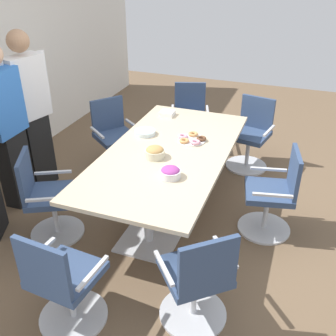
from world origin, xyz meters
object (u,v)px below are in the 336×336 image
at_px(office_chair_6, 274,197).
at_px(plate_stack, 145,132).
at_px(office_chair_0, 251,137).
at_px(office_chair_4, 63,285).
at_px(person_standing_2, 30,109).
at_px(office_chair_2, 114,139).
at_px(person_standing_1, 6,126).
at_px(office_chair_3, 47,201).
at_px(donut_platter, 191,139).
at_px(office_chair_1, 190,120).
at_px(conference_table, 168,162).
at_px(office_chair_5, 197,282).
at_px(snack_bowl_cookies, 155,152).
at_px(napkin_pile, 167,113).
at_px(snack_bowl_candy_mix, 170,172).

height_order(office_chair_6, plate_stack, office_chair_6).
xyz_separation_m(office_chair_0, office_chair_4, (-3.04, 0.85, 0.00)).
bearing_deg(plate_stack, person_standing_2, 101.57).
relative_size(office_chair_2, person_standing_1, 0.51).
xyz_separation_m(office_chair_3, donut_platter, (1.10, -1.13, 0.36)).
distance_m(office_chair_3, office_chair_6, 2.24).
height_order(person_standing_2, donut_platter, person_standing_2).
distance_m(office_chair_1, person_standing_1, 2.52).
relative_size(office_chair_6, person_standing_2, 0.49).
bearing_deg(person_standing_2, conference_table, 102.27).
relative_size(office_chair_5, donut_platter, 2.90).
height_order(person_standing_1, person_standing_2, person_standing_2).
height_order(office_chair_3, snack_bowl_cookies, office_chair_3).
distance_m(office_chair_2, snack_bowl_cookies, 1.34).
bearing_deg(napkin_pile, person_standing_1, 134.54).
height_order(person_standing_1, snack_bowl_cookies, person_standing_1).
distance_m(conference_table, office_chair_2, 1.25).
relative_size(office_chair_0, office_chair_2, 1.00).
relative_size(conference_table, snack_bowl_candy_mix, 12.32).
xyz_separation_m(office_chair_5, snack_bowl_candy_mix, (0.82, 0.51, 0.39)).
bearing_deg(office_chair_5, napkin_pile, 74.97).
xyz_separation_m(snack_bowl_cookies, plate_stack, (0.47, 0.31, -0.03)).
bearing_deg(office_chair_5, office_chair_6, 33.47).
distance_m(office_chair_0, napkin_pile, 1.15).
distance_m(office_chair_3, napkin_pile, 1.84).
bearing_deg(napkin_pile, office_chair_4, -177.12).
bearing_deg(office_chair_0, snack_bowl_cookies, 76.72).
bearing_deg(office_chair_0, office_chair_1, -5.21).
distance_m(office_chair_0, office_chair_1, 0.96).
relative_size(conference_table, napkin_pile, 14.82).
bearing_deg(office_chair_6, office_chair_4, 130.65).
bearing_deg(donut_platter, person_standing_1, 111.41).
height_order(donut_platter, napkin_pile, napkin_pile).
height_order(person_standing_1, donut_platter, person_standing_1).
xyz_separation_m(conference_table, snack_bowl_cookies, (-0.17, 0.08, 0.18)).
height_order(person_standing_2, snack_bowl_cookies, person_standing_2).
bearing_deg(snack_bowl_cookies, person_standing_1, 97.83).
bearing_deg(donut_platter, office_chair_6, -105.58).
bearing_deg(office_chair_2, office_chair_3, 38.09).
height_order(office_chair_0, office_chair_3, same).
distance_m(office_chair_4, plate_stack, 2.01).
bearing_deg(snack_bowl_candy_mix, office_chair_1, 12.59).
bearing_deg(person_standing_1, conference_table, 102.01).
distance_m(snack_bowl_cookies, donut_platter, 0.54).
height_order(office_chair_0, snack_bowl_cookies, office_chair_0).
bearing_deg(office_chair_2, person_standing_2, -7.50).
distance_m(office_chair_0, office_chair_6, 1.39).
xyz_separation_m(conference_table, office_chair_3, (-0.78, 0.98, -0.22)).
height_order(office_chair_0, office_chair_1, same).
bearing_deg(office_chair_2, napkin_pile, 144.16).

